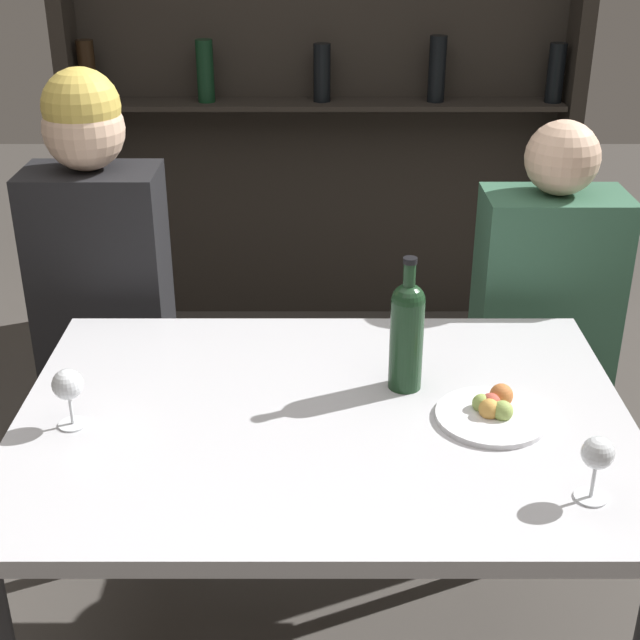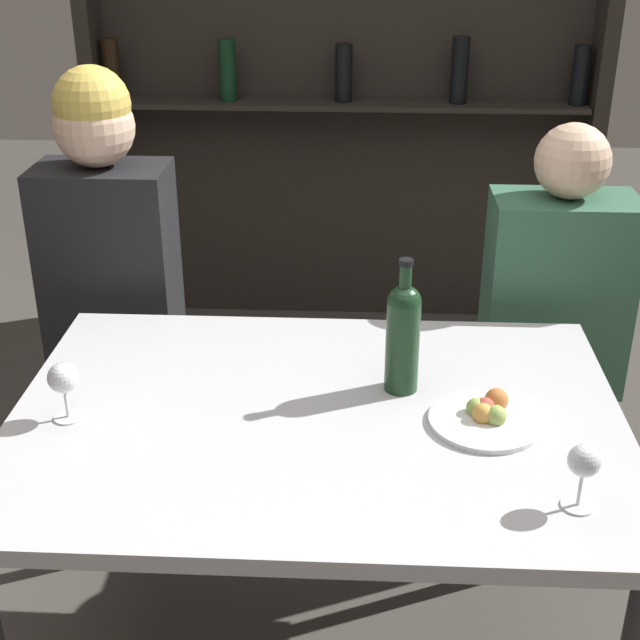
{
  "view_description": "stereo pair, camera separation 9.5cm",
  "coord_description": "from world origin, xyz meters",
  "px_view_note": "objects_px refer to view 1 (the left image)",
  "views": [
    {
      "loc": [
        -0.01,
        -1.59,
        1.71
      ],
      "look_at": [
        0.0,
        0.14,
        0.88
      ],
      "focal_mm": 50.0,
      "sensor_mm": 36.0,
      "label": 1
    },
    {
      "loc": [
        0.09,
        -1.59,
        1.71
      ],
      "look_at": [
        0.0,
        0.14,
        0.88
      ],
      "focal_mm": 50.0,
      "sensor_mm": 36.0,
      "label": 2
    }
  ],
  "objects_px": {
    "wine_glass_1": "(64,387)",
    "seated_person_right": "(537,341)",
    "wine_bottle": "(403,331)",
    "food_plate_0": "(489,411)",
    "wine_glass_0": "(594,456)",
    "seated_person_left": "(101,311)"
  },
  "relations": [
    {
      "from": "wine_bottle",
      "to": "wine_glass_0",
      "type": "relative_size",
      "value": 2.4
    },
    {
      "from": "seated_person_right",
      "to": "wine_glass_0",
      "type": "bearing_deg",
      "value": -98.38
    },
    {
      "from": "food_plate_0",
      "to": "seated_person_right",
      "type": "distance_m",
      "value": 0.75
    },
    {
      "from": "wine_glass_0",
      "to": "wine_bottle",
      "type": "bearing_deg",
      "value": 126.91
    },
    {
      "from": "wine_glass_0",
      "to": "seated_person_right",
      "type": "bearing_deg",
      "value": 81.62
    },
    {
      "from": "wine_bottle",
      "to": "wine_glass_1",
      "type": "height_order",
      "value": "wine_bottle"
    },
    {
      "from": "wine_bottle",
      "to": "food_plate_0",
      "type": "height_order",
      "value": "wine_bottle"
    },
    {
      "from": "seated_person_left",
      "to": "seated_person_right",
      "type": "relative_size",
      "value": 1.11
    },
    {
      "from": "seated_person_right",
      "to": "wine_glass_1",
      "type": "bearing_deg",
      "value": -148.05
    },
    {
      "from": "wine_bottle",
      "to": "seated_person_right",
      "type": "distance_m",
      "value": 0.77
    },
    {
      "from": "wine_glass_1",
      "to": "food_plate_0",
      "type": "relative_size",
      "value": 0.55
    },
    {
      "from": "wine_glass_0",
      "to": "food_plate_0",
      "type": "distance_m",
      "value": 0.31
    },
    {
      "from": "wine_bottle",
      "to": "seated_person_left",
      "type": "distance_m",
      "value": 0.98
    },
    {
      "from": "food_plate_0",
      "to": "seated_person_right",
      "type": "relative_size",
      "value": 0.19
    },
    {
      "from": "wine_glass_1",
      "to": "seated_person_right",
      "type": "xyz_separation_m",
      "value": [
        1.13,
        0.7,
        -0.26
      ]
    },
    {
      "from": "seated_person_right",
      "to": "food_plate_0",
      "type": "bearing_deg",
      "value": -111.73
    },
    {
      "from": "wine_glass_0",
      "to": "seated_person_right",
      "type": "height_order",
      "value": "seated_person_right"
    },
    {
      "from": "wine_glass_1",
      "to": "seated_person_right",
      "type": "height_order",
      "value": "seated_person_right"
    },
    {
      "from": "food_plate_0",
      "to": "wine_bottle",
      "type": "bearing_deg",
      "value": 143.39
    },
    {
      "from": "wine_glass_0",
      "to": "wine_glass_1",
      "type": "bearing_deg",
      "value": 166.21
    },
    {
      "from": "wine_bottle",
      "to": "wine_glass_0",
      "type": "distance_m",
      "value": 0.5
    },
    {
      "from": "wine_glass_0",
      "to": "wine_glass_1",
      "type": "height_order",
      "value": "same"
    }
  ]
}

